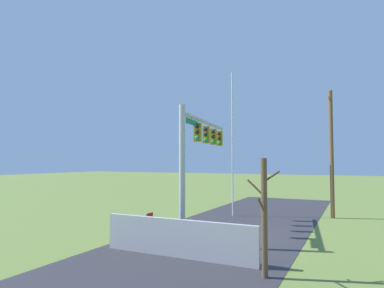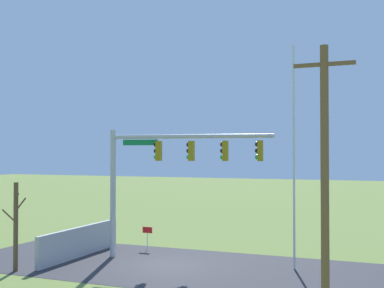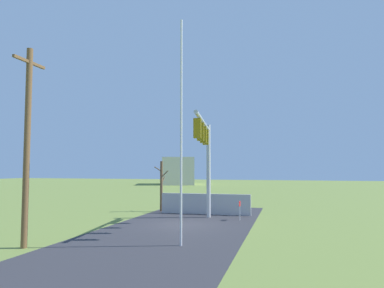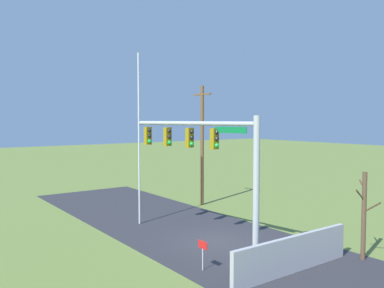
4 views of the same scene
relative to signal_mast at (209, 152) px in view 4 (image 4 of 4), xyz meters
name	(u,v)px [view 4 (image 4 of 4)]	position (x,y,z in m)	size (l,w,h in m)	color
ground_plane	(219,242)	(-0.65, 1.18, -4.62)	(160.00, 160.00, 0.00)	olive
road_surface	(175,225)	(-4.65, 1.18, -4.62)	(28.00, 8.00, 0.01)	#2D2D33
sidewalk_corner	(273,272)	(3.69, 0.38, -4.62)	(6.00, 6.00, 0.01)	#B7B5AD
retaining_fence	(293,254)	(4.20, 0.96, -3.88)	(0.20, 6.56, 1.48)	#A8A8AD
signal_mast	(209,152)	(0.00, 0.00, 0.00)	(8.03, 1.36, 6.30)	#B2B5BA
flagpole	(139,139)	(-6.16, -0.32, 0.36)	(0.10, 0.10, 9.98)	silver
utility_pole	(202,143)	(-8.25, 5.92, -0.20)	(1.90, 0.26, 8.52)	brown
bare_tree	(364,215)	(5.02, 4.62, -2.63)	(1.27, 1.02, 3.87)	brown
open_sign	(203,249)	(1.90, -1.83, -3.72)	(0.56, 0.04, 1.22)	silver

